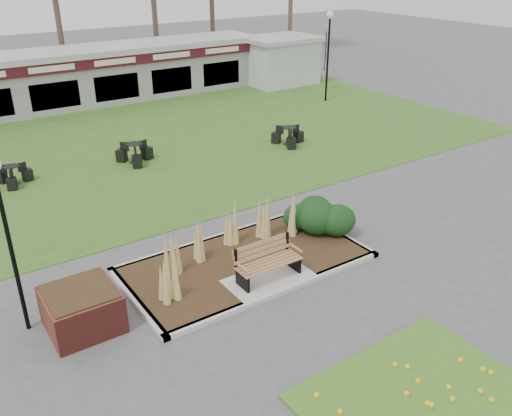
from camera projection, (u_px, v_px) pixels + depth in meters
ground at (272, 285)px, 13.47m from camera, size 100.00×100.00×0.00m
lawn at (104, 151)px, 22.43m from camera, size 34.00×16.00×0.02m
flower_bed at (417, 397)px, 10.01m from camera, size 4.20×3.00×0.16m
planting_bed at (281, 237)px, 14.97m from camera, size 6.75×3.40×1.27m
park_bench at (267, 261)px, 13.41m from camera, size 1.70×0.66×0.93m
brick_planter at (82, 309)px, 11.79m from camera, size 1.50×1.50×0.95m
food_pavilion at (46, 81)px, 27.75m from camera, size 24.60×3.40×2.90m
service_hut at (280, 60)px, 33.13m from camera, size 4.40×3.40×2.83m
lamp_post_near_left at (2, 208)px, 10.69m from camera, size 0.33×0.33×4.02m
lamp_post_far_right at (329, 37)px, 28.47m from camera, size 0.39×0.39×4.68m
bistro_set_a at (135, 156)px, 21.08m from camera, size 1.41×1.43×0.78m
bistro_set_b at (14, 178)px, 19.14m from camera, size 1.24×1.27×0.69m
bistro_set_c at (289, 139)px, 23.05m from camera, size 1.30×1.44×0.77m
patio_umbrella at (325, 66)px, 31.37m from camera, size 2.25×2.28×2.28m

